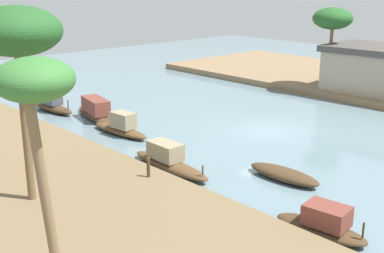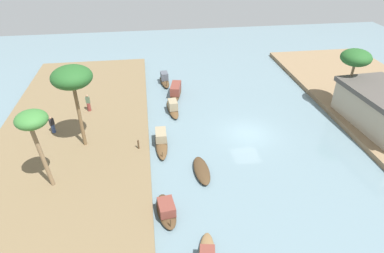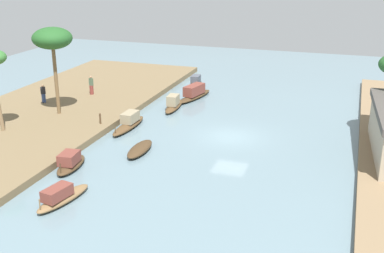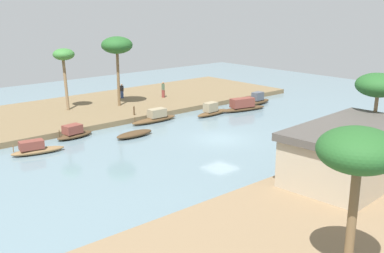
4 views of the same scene
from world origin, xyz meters
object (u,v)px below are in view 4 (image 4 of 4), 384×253
at_px(sampan_foreground, 243,106).
at_px(sampan_open_hull, 212,111).
at_px(sampan_near_left_bank, 36,149).
at_px(palm_tree_right_tall, 378,86).
at_px(palm_tree_left_far, 64,57).
at_px(person_by_mooring, 163,91).
at_px(sampan_midstream, 134,134).
at_px(palm_tree_left_near, 117,46).
at_px(mooring_post, 134,111).
at_px(sampan_with_red_awning, 74,133).
at_px(person_on_near_bank, 122,92).
at_px(sampan_with_tall_canopy, 155,117).
at_px(sampan_upstream_small, 257,100).
at_px(riverside_building, 354,152).
at_px(palm_tree_right_short, 358,153).

height_order(sampan_foreground, sampan_open_hull, sampan_foreground).
relative_size(sampan_near_left_bank, palm_tree_right_tall, 0.68).
height_order(sampan_open_hull, palm_tree_left_far, palm_tree_left_far).
xyz_separation_m(sampan_foreground, person_by_mooring, (3.21, -8.96, 0.68)).
distance_m(sampan_foreground, sampan_midstream, 13.72).
height_order(sampan_near_left_bank, palm_tree_left_near, palm_tree_left_near).
xyz_separation_m(sampan_foreground, sampan_midstream, (13.70, 0.61, -0.28)).
bearing_deg(palm_tree_left_far, mooring_post, 119.76).
bearing_deg(palm_tree_right_tall, sampan_open_hull, -95.89).
bearing_deg(sampan_with_red_awning, mooring_post, -173.43).
bearing_deg(sampan_with_red_awning, sampan_midstream, 134.96).
bearing_deg(palm_tree_left_far, person_on_near_bank, -170.50).
xyz_separation_m(sampan_with_tall_canopy, sampan_open_hull, (-5.77, 1.51, 0.01)).
height_order(sampan_with_tall_canopy, mooring_post, mooring_post).
bearing_deg(sampan_with_red_awning, palm_tree_right_tall, 114.99).
distance_m(sampan_upstream_small, palm_tree_right_tall, 20.57).
bearing_deg(sampan_open_hull, sampan_upstream_small, 178.03).
relative_size(sampan_open_hull, riverside_building, 0.44).
relative_size(sampan_near_left_bank, palm_tree_left_near, 0.57).
distance_m(sampan_upstream_small, person_on_near_bank, 14.79).
relative_size(sampan_upstream_small, person_on_near_bank, 2.53).
xyz_separation_m(sampan_foreground, riverside_building, (9.93, 18.04, 1.58)).
height_order(sampan_upstream_small, mooring_post, sampan_upstream_small).
height_order(sampan_with_red_awning, palm_tree_left_far, palm_tree_left_far).
bearing_deg(palm_tree_right_tall, person_by_mooring, -95.02).
height_order(person_by_mooring, mooring_post, person_by_mooring).
bearing_deg(sampan_near_left_bank, palm_tree_left_far, -116.95).
height_order(sampan_midstream, person_on_near_bank, person_on_near_bank).
bearing_deg(palm_tree_left_far, sampan_with_red_awning, 66.18).
bearing_deg(sampan_near_left_bank, riverside_building, 132.95).
distance_m(sampan_with_tall_canopy, person_on_near_bank, 9.77).
xyz_separation_m(mooring_post, palm_tree_left_far, (3.59, -6.27, 4.76)).
distance_m(sampan_near_left_bank, palm_tree_right_tall, 24.20).
bearing_deg(palm_tree_left_near, sampan_near_left_bank, 33.22).
relative_size(sampan_open_hull, palm_tree_left_near, 0.61).
height_order(sampan_with_red_awning, palm_tree_right_short, palm_tree_right_short).
distance_m(sampan_midstream, mooring_post, 5.80).
bearing_deg(palm_tree_right_short, sampan_with_tall_canopy, -111.71).
relative_size(sampan_upstream_small, palm_tree_left_near, 0.58).
distance_m(sampan_near_left_bank, person_by_mooring, 20.36).
bearing_deg(palm_tree_right_short, mooring_post, -108.49).
bearing_deg(sampan_upstream_small, palm_tree_right_short, 42.21).
relative_size(sampan_open_hull, palm_tree_right_tall, 0.73).
distance_m(sampan_with_red_awning, palm_tree_left_near, 12.07).
bearing_deg(sampan_with_tall_canopy, palm_tree_left_near, -91.36).
bearing_deg(sampan_with_tall_canopy, palm_tree_right_tall, 102.64).
bearing_deg(palm_tree_right_short, palm_tree_right_tall, -154.55).
bearing_deg(sampan_midstream, sampan_near_left_bank, -9.25).
bearing_deg(mooring_post, sampan_open_hull, 153.11).
bearing_deg(palm_tree_left_near, riverside_building, 88.40).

